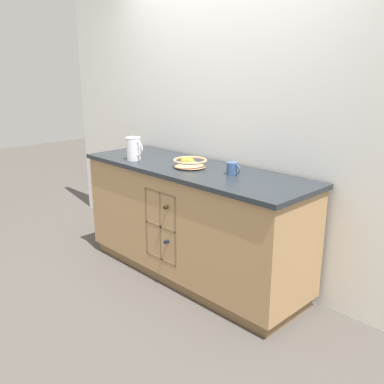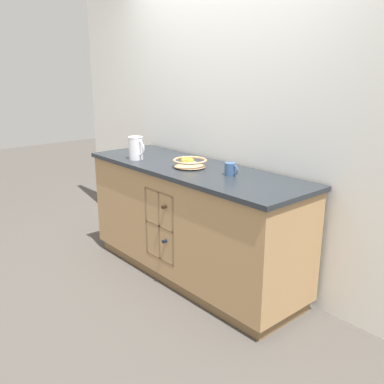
# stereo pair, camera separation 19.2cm
# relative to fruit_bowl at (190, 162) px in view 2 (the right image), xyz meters

# --- Properties ---
(ground_plane) EXTENTS (14.00, 14.00, 0.00)m
(ground_plane) POSITION_rel_fruit_bowl_xyz_m (-0.00, 0.03, -0.98)
(ground_plane) COLOR #4C4742
(back_wall) EXTENTS (4.42, 0.06, 2.55)m
(back_wall) POSITION_rel_fruit_bowl_xyz_m (-0.00, 0.41, 0.29)
(back_wall) COLOR white
(back_wall) RESTS_ON ground_plane
(kitchen_island) EXTENTS (2.06, 0.67, 0.94)m
(kitchen_island) POSITION_rel_fruit_bowl_xyz_m (-0.00, 0.03, -0.51)
(kitchen_island) COLOR brown
(kitchen_island) RESTS_ON ground_plane
(fruit_bowl) EXTENTS (0.27, 0.27, 0.08)m
(fruit_bowl) POSITION_rel_fruit_bowl_xyz_m (0.00, 0.00, 0.00)
(fruit_bowl) COLOR tan
(fruit_bowl) RESTS_ON kitchen_island
(white_pitcher) EXTENTS (0.19, 0.12, 0.19)m
(white_pitcher) POSITION_rel_fruit_bowl_xyz_m (-0.53, -0.14, 0.06)
(white_pitcher) COLOR white
(white_pitcher) RESTS_ON kitchen_island
(ceramic_mug) EXTENTS (0.12, 0.08, 0.09)m
(ceramic_mug) POSITION_rel_fruit_bowl_xyz_m (0.38, 0.06, 0.00)
(ceramic_mug) COLOR #385684
(ceramic_mug) RESTS_ON kitchen_island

